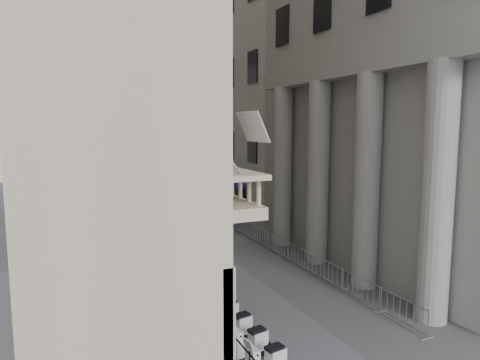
{
  "coord_description": "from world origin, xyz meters",
  "views": [
    {
      "loc": [
        -9.03,
        -5.67,
        7.55
      ],
      "look_at": [
        0.76,
        16.76,
        4.5
      ],
      "focal_mm": 32.0,
      "sensor_mm": 36.0,
      "label": 1
    }
  ],
  "objects_px": {
    "street_lamp": "(158,180)",
    "pedestrian_a": "(213,227)",
    "security_tent": "(143,184)",
    "pedestrian_b": "(163,197)",
    "info_kiosk": "(150,244)"
  },
  "relations": [
    {
      "from": "pedestrian_a",
      "to": "street_lamp",
      "type": "bearing_deg",
      "value": 36.73
    },
    {
      "from": "street_lamp",
      "to": "info_kiosk",
      "type": "xyz_separation_m",
      "value": [
        -0.28,
        1.03,
        -3.83
      ]
    },
    {
      "from": "street_lamp",
      "to": "pedestrian_a",
      "type": "height_order",
      "value": "street_lamp"
    },
    {
      "from": "security_tent",
      "to": "pedestrian_a",
      "type": "bearing_deg",
      "value": -68.93
    },
    {
      "from": "security_tent",
      "to": "street_lamp",
      "type": "xyz_separation_m",
      "value": [
        -1.39,
        -11.7,
        1.7
      ]
    },
    {
      "from": "security_tent",
      "to": "pedestrian_b",
      "type": "height_order",
      "value": "security_tent"
    },
    {
      "from": "street_lamp",
      "to": "pedestrian_b",
      "type": "distance_m",
      "value": 18.5
    },
    {
      "from": "security_tent",
      "to": "pedestrian_b",
      "type": "xyz_separation_m",
      "value": [
        3.02,
        5.84,
        -2.2
      ]
    },
    {
      "from": "security_tent",
      "to": "info_kiosk",
      "type": "bearing_deg",
      "value": -98.93
    },
    {
      "from": "street_lamp",
      "to": "security_tent",
      "type": "bearing_deg",
      "value": 71.13
    },
    {
      "from": "street_lamp",
      "to": "pedestrian_b",
      "type": "relative_size",
      "value": 5.08
    },
    {
      "from": "security_tent",
      "to": "info_kiosk",
      "type": "relative_size",
      "value": 2.64
    },
    {
      "from": "security_tent",
      "to": "pedestrian_a",
      "type": "height_order",
      "value": "security_tent"
    },
    {
      "from": "street_lamp",
      "to": "pedestrian_a",
      "type": "bearing_deg",
      "value": 27.21
    },
    {
      "from": "pedestrian_a",
      "to": "info_kiosk",
      "type": "bearing_deg",
      "value": 26.39
    }
  ]
}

